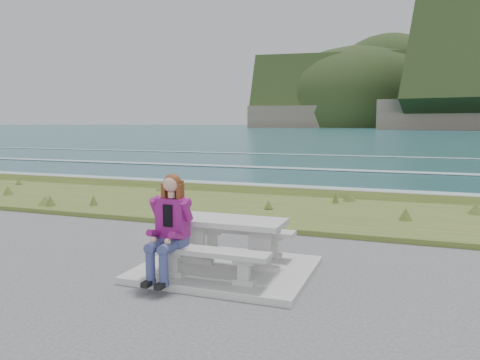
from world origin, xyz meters
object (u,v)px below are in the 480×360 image
at_px(bench_landward, 208,256).
at_px(seated_woman, 167,241).
at_px(picnic_table, 226,229).
at_px(bench_seaward, 242,234).

height_order(bench_landward, seated_woman, seated_woman).
relative_size(picnic_table, seated_woman, 1.21).
relative_size(bench_landward, seated_woman, 1.21).
bearing_deg(bench_landward, seated_woman, -165.69).
xyz_separation_m(bench_landward, bench_seaward, (0.00, 1.40, 0.00)).
xyz_separation_m(bench_seaward, seated_woman, (-0.56, -1.54, 0.20)).
relative_size(bench_landward, bench_seaward, 1.00).
distance_m(picnic_table, seated_woman, 1.01).
bearing_deg(seated_woman, picnic_table, 58.82).
bearing_deg(bench_seaward, picnic_table, -90.00).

